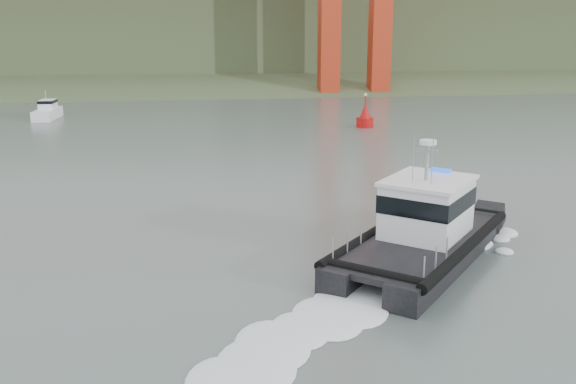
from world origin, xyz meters
The scene contains 5 objects.
ground centered at (0.00, 0.00, 0.00)m, with size 400.00×400.00×0.00m, color #4C5A56.
headlands centered at (0.00, 125.50, 7.05)m, with size 500.00×105.36×27.12m.
patrol_boat centered at (7.26, 3.44, 1.46)m, with size 11.13×11.92×5.82m.
motorboat centered at (-19.75, 54.36, 0.84)m, with size 2.42×6.26×3.38m.
nav_buoy centered at (15.11, 42.59, 1.00)m, with size 1.83×1.83×3.81m.
Camera 1 is at (-3.04, -23.45, 10.59)m, focal length 40.00 mm.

